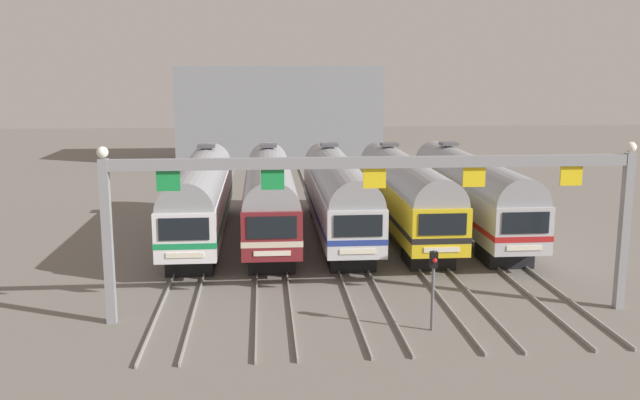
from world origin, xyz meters
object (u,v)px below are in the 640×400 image
object	(u,v)px
commuter_train_silver	(337,192)
catenary_gantry	(374,188)
commuter_train_maroon	(270,193)
yard_signal_mast	(433,275)
commuter_train_white	(201,194)
commuter_train_stainless	(470,190)
commuter_train_yellow	(404,191)

from	to	relation	value
commuter_train_silver	catenary_gantry	distance (m)	13.74
commuter_train_maroon	yard_signal_mast	world-z (taller)	commuter_train_maroon
commuter_train_white	commuter_train_stainless	world-z (taller)	same
commuter_train_maroon	commuter_train_yellow	size ratio (longest dim) A/B	1.00
commuter_train_maroon	commuter_train_yellow	distance (m)	7.96
commuter_train_yellow	yard_signal_mast	distance (m)	15.49
commuter_train_stainless	yard_signal_mast	bearing A→B (deg)	-111.25
commuter_train_white	commuter_train_yellow	distance (m)	11.95
commuter_train_maroon	commuter_train_yellow	world-z (taller)	same
commuter_train_maroon	commuter_train_yellow	bearing A→B (deg)	0.00
commuter_train_silver	yard_signal_mast	size ratio (longest dim) A/B	5.73
commuter_train_silver	catenary_gantry	world-z (taller)	catenary_gantry
commuter_train_yellow	commuter_train_stainless	xyz separation A→B (m)	(3.98, 0.00, 0.00)
commuter_train_stainless	yard_signal_mast	xyz separation A→B (m)	(-5.97, -15.36, -0.50)
commuter_train_white	commuter_train_stainless	bearing A→B (deg)	0.00
commuter_train_stainless	commuter_train_maroon	bearing A→B (deg)	180.00
commuter_train_white	catenary_gantry	world-z (taller)	catenary_gantry
yard_signal_mast	commuter_train_stainless	bearing A→B (deg)	68.75
commuter_train_maroon	commuter_train_white	bearing A→B (deg)	180.00
commuter_train_stainless	commuter_train_white	bearing A→B (deg)	180.00
yard_signal_mast	commuter_train_silver	bearing A→B (deg)	97.39
commuter_train_silver	catenary_gantry	xyz separation A→B (m)	(0.00, -13.50, 2.55)
catenary_gantry	commuter_train_stainless	bearing A→B (deg)	59.46
catenary_gantry	yard_signal_mast	world-z (taller)	catenary_gantry
commuter_train_yellow	commuter_train_stainless	world-z (taller)	same
commuter_train_white	commuter_train_stainless	size ratio (longest dim) A/B	1.00
commuter_train_maroon	commuter_train_silver	world-z (taller)	same
commuter_train_maroon	catenary_gantry	xyz separation A→B (m)	(3.98, -13.50, 2.55)
commuter_train_maroon	catenary_gantry	distance (m)	14.30
commuter_train_yellow	yard_signal_mast	bearing A→B (deg)	-97.39
commuter_train_yellow	commuter_train_white	bearing A→B (deg)	180.00
commuter_train_white	commuter_train_stainless	distance (m)	15.93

